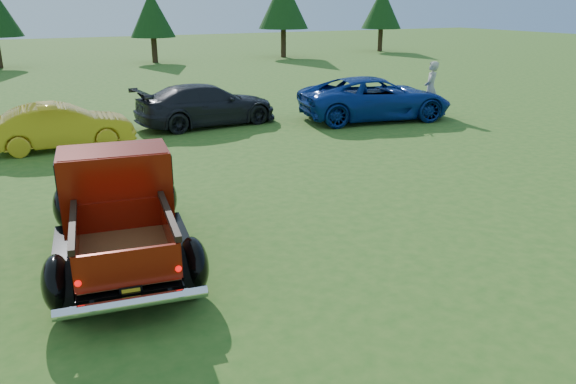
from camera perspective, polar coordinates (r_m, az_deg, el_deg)
The scene contains 9 objects.
ground at distance 8.38m, azimuth -2.24°, elevation -7.78°, with size 120.00×120.00×0.00m, color #2F5D1A.
tree_mid_right at distance 37.94m, azimuth -13.67°, elevation 17.14°, with size 2.82×2.82×4.40m.
tree_east at distance 40.59m, azimuth -0.47°, elevation 18.68°, with size 3.46×3.46×5.40m.
tree_far_east at distance 46.13m, azimuth 9.51°, elevation 17.95°, with size 3.07×3.07×4.80m.
pickup_truck at distance 9.04m, azimuth -16.89°, elevation -1.16°, with size 2.61×4.67×1.66m.
show_car_yellow at distance 16.18m, azimuth -22.01°, elevation 6.22°, with size 1.27×3.64×1.20m, color gold.
show_car_grey at distance 18.13m, azimuth -8.25°, elevation 8.78°, with size 1.82×4.49×1.30m, color black.
show_car_blue at distance 19.08m, azimuth 8.87°, elevation 9.39°, with size 2.32×5.04×1.40m, color navy.
spectator at distance 20.26m, azimuth 14.30°, elevation 10.18°, with size 0.66×0.43×1.82m, color #AEA897.
Camera 1 is at (-3.10, -6.82, 3.75)m, focal length 35.00 mm.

